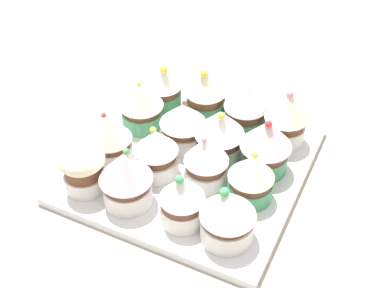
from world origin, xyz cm
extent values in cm
cube|color=#B2A899|center=(0.00, 0.00, -1.50)|extent=(180.00, 180.00, 3.00)
cube|color=silver|center=(0.00, 0.00, 0.60)|extent=(28.75, 28.75, 1.20)
cylinder|color=white|center=(-9.94, -9.99, 2.38)|extent=(5.21, 5.21, 2.36)
cylinder|color=brown|center=(-9.94, -9.99, 4.34)|extent=(4.70, 4.70, 1.56)
ellipsoid|color=#F4EDC6|center=(-9.94, -9.99, 6.08)|extent=(5.75, 5.75, 3.20)
cylinder|color=white|center=(-3.97, -9.72, 2.56)|extent=(5.98, 5.98, 2.73)
cylinder|color=brown|center=(-3.97, -9.72, 4.49)|extent=(5.53, 5.53, 1.11)
cone|color=silver|center=(-3.97, -9.72, 7.02)|extent=(6.47, 6.47, 3.96)
sphere|color=#4CB266|center=(-3.95, -9.12, 8.89)|extent=(0.75, 0.75, 0.75)
cylinder|color=white|center=(3.36, -9.60, 2.55)|extent=(5.28, 5.28, 2.70)
cylinder|color=brown|center=(3.36, -9.60, 4.43)|extent=(5.05, 5.05, 1.05)
cone|color=white|center=(3.36, -9.60, 6.65)|extent=(5.32, 5.32, 3.38)
sphere|color=#4CB266|center=(3.20, -9.91, 8.18)|extent=(1.05, 1.05, 1.05)
cylinder|color=white|center=(8.99, -9.66, 2.60)|extent=(6.04, 6.04, 2.79)
cylinder|color=brown|center=(8.99, -9.66, 4.49)|extent=(5.54, 5.54, 1.00)
cone|color=white|center=(8.99, -9.66, 6.76)|extent=(6.38, 6.38, 3.53)
sphere|color=#4CB266|center=(8.47, -9.67, 8.35)|extent=(1.15, 1.15, 1.15)
cylinder|color=white|center=(-9.86, -3.97, 2.35)|extent=(5.50, 5.50, 2.30)
cylinder|color=brown|center=(-9.86, -3.97, 4.03)|extent=(5.08, 5.08, 1.07)
cone|color=#F4EDC6|center=(-9.86, -3.97, 6.43)|extent=(5.76, 5.76, 3.72)
sphere|color=red|center=(-10.40, -3.94, 8.19)|extent=(0.64, 0.64, 0.64)
cylinder|color=white|center=(-3.16, -3.76, 2.46)|extent=(5.57, 5.57, 2.52)
cylinder|color=brown|center=(-3.16, -3.76, 4.34)|extent=(4.92, 4.92, 1.24)
cone|color=silver|center=(-3.16, -3.76, 6.55)|extent=(5.59, 5.59, 3.18)
sphere|color=#EAD64C|center=(-3.53, -3.60, 8.02)|extent=(0.83, 0.83, 0.83)
cylinder|color=white|center=(3.16, -2.51, 2.38)|extent=(5.59, 5.59, 2.36)
cylinder|color=brown|center=(3.16, -2.51, 4.15)|extent=(5.02, 5.02, 1.19)
cone|color=white|center=(3.16, -2.51, 6.56)|extent=(5.63, 5.63, 3.63)
sphere|color=pink|center=(2.90, -2.88, 8.28)|extent=(0.65, 0.65, 0.65)
cylinder|color=#4C9E6B|center=(9.13, -2.73, 2.39)|extent=(5.45, 5.45, 2.38)
cylinder|color=brown|center=(9.13, -2.73, 4.15)|extent=(5.04, 5.04, 1.13)
cone|color=#F4EDC6|center=(9.13, -2.73, 6.29)|extent=(5.66, 5.66, 3.15)
sphere|color=#EAD64C|center=(9.09, -2.21, 7.74)|extent=(0.87, 0.87, 0.87)
cylinder|color=#4C9E6B|center=(-9.62, 3.78, 2.44)|extent=(5.75, 5.75, 2.48)
cylinder|color=brown|center=(-9.62, 3.78, 4.20)|extent=(5.28, 5.28, 1.03)
cone|color=#F4EDC6|center=(-9.62, 3.78, 6.54)|extent=(6.23, 6.23, 3.66)
sphere|color=#EAD64C|center=(-9.76, 3.81, 8.28)|extent=(0.62, 0.62, 0.62)
cylinder|color=white|center=(-2.60, 2.66, 2.43)|extent=(6.06, 6.06, 2.45)
cylinder|color=brown|center=(-2.60, 2.66, 4.24)|extent=(5.40, 5.40, 1.18)
cone|color=#F4EDC6|center=(-2.60, 2.66, 6.35)|extent=(6.27, 6.27, 3.04)
sphere|color=red|center=(-2.64, 3.23, 7.77)|extent=(0.64, 0.64, 0.64)
cylinder|color=white|center=(2.64, 2.75, 2.35)|extent=(6.11, 6.11, 2.29)
cylinder|color=brown|center=(2.64, 2.75, 4.18)|extent=(5.86, 5.86, 1.37)
cone|color=white|center=(2.64, 2.75, 6.67)|extent=(6.61, 6.61, 3.61)
sphere|color=#EAD64C|center=(3.02, 2.16, 8.33)|extent=(0.99, 0.99, 0.99)
cylinder|color=#4C9E6B|center=(8.98, 2.74, 2.54)|extent=(5.94, 5.94, 2.67)
cylinder|color=brown|center=(8.98, 2.74, 4.52)|extent=(5.69, 5.69, 1.30)
cone|color=silver|center=(8.98, 2.74, 7.14)|extent=(6.63, 6.63, 3.93)
sphere|color=red|center=(9.08, 2.40, 8.97)|extent=(0.90, 0.90, 0.90)
cylinder|color=#4C9E6B|center=(-9.01, 8.98, 2.50)|extent=(5.29, 5.29, 2.61)
cylinder|color=brown|center=(-9.01, 8.98, 4.36)|extent=(5.05, 5.05, 1.10)
cone|color=white|center=(-9.01, 8.98, 6.55)|extent=(5.58, 5.58, 3.29)
sphere|color=#EAD64C|center=(-8.52, 8.57, 8.02)|extent=(1.19, 1.19, 1.19)
cylinder|color=#4C9E6B|center=(-2.51, 9.67, 2.52)|extent=(5.71, 5.71, 2.64)
cylinder|color=brown|center=(-2.51, 9.67, 4.56)|extent=(5.12, 5.12, 1.43)
cone|color=#F4EDC6|center=(-2.51, 9.67, 7.04)|extent=(5.77, 5.77, 3.53)
sphere|color=#EAD64C|center=(-2.65, 9.28, 8.63)|extent=(1.14, 1.14, 1.14)
cylinder|color=#4C9E6B|center=(3.63, 9.60, 2.31)|extent=(6.09, 6.09, 2.21)
cylinder|color=brown|center=(3.63, 9.60, 4.14)|extent=(5.46, 5.46, 1.45)
cone|color=silver|center=(3.63, 9.60, 6.86)|extent=(6.10, 6.10, 4.00)
cylinder|color=white|center=(9.61, 9.12, 2.55)|extent=(5.48, 5.48, 2.70)
cylinder|color=brown|center=(9.61, 9.12, 4.63)|extent=(4.98, 4.98, 1.45)
cone|color=#F4EDC6|center=(9.61, 9.12, 7.26)|extent=(5.92, 5.92, 3.81)
sphere|color=pink|center=(9.61, 9.19, 9.02)|extent=(0.98, 0.98, 0.98)
camera|label=1|loc=(21.88, -45.70, 49.29)|focal=49.27mm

